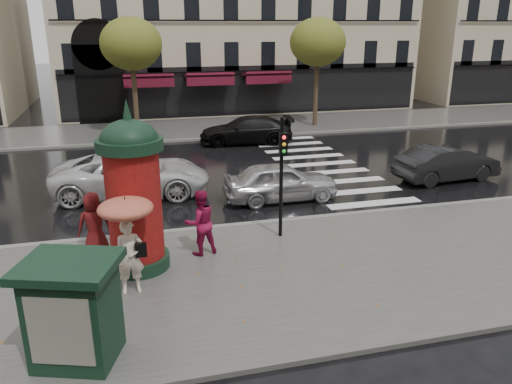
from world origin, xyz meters
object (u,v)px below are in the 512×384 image
object	(u,v)px
newsstand	(74,310)
car_silver	(280,181)
traffic_light	(282,167)
car_white	(132,174)
car_darkgrey	(447,163)
car_black	(246,130)
woman_red	(200,222)
woman_umbrella	(127,230)
morris_column	(133,191)
man_burgundy	(94,225)

from	to	relation	value
newsstand	car_silver	xyz separation A→B (m)	(6.54, 8.11, -0.46)
traffic_light	car_white	size ratio (longest dim) A/B	0.62
car_darkgrey	car_black	world-z (taller)	car_black
traffic_light	newsstand	size ratio (longest dim) A/B	1.74
newsstand	car_silver	size ratio (longest dim) A/B	0.50
car_darkgrey	car_white	xyz separation A→B (m)	(-12.77, 1.31, 0.08)
woman_red	car_darkgrey	size ratio (longest dim) A/B	0.42
woman_umbrella	car_black	distance (m)	16.52
woman_umbrella	woman_red	distance (m)	2.64
morris_column	car_silver	xyz separation A→B (m)	(5.29, 4.47, -1.53)
man_burgundy	car_black	world-z (taller)	man_burgundy
newsstand	car_white	distance (m)	10.16
woman_red	traffic_light	bearing A→B (deg)	179.69
car_white	car_black	distance (m)	9.73
woman_umbrella	car_darkgrey	world-z (taller)	woman_umbrella
man_burgundy	car_black	bearing A→B (deg)	-132.31
man_burgundy	car_darkgrey	xyz separation A→B (m)	(13.86, 4.14, -0.31)
traffic_light	car_darkgrey	distance (m)	9.63
man_burgundy	car_white	world-z (taller)	man_burgundy
car_silver	woman_umbrella	bearing A→B (deg)	135.90
newsstand	car_white	bearing A→B (deg)	83.02
traffic_light	car_white	xyz separation A→B (m)	(-4.24, 5.48, -1.51)
car_black	morris_column	bearing A→B (deg)	-16.51
car_darkgrey	car_white	size ratio (longest dim) A/B	0.76
woman_red	newsstand	bearing A→B (deg)	40.75
morris_column	woman_red	bearing A→B (deg)	12.82
woman_red	car_silver	size ratio (longest dim) A/B	0.44
traffic_light	car_silver	world-z (taller)	traffic_light
woman_umbrella	car_black	bearing A→B (deg)	67.06
woman_umbrella	car_silver	bearing A→B (deg)	46.38
traffic_light	newsstand	distance (m)	7.23
man_burgundy	car_white	distance (m)	5.57
man_burgundy	newsstand	world-z (taller)	newsstand
woman_red	car_black	distance (m)	14.24
woman_red	car_black	xyz separation A→B (m)	(4.51, 13.51, -0.32)
morris_column	car_black	xyz separation A→B (m)	(6.23, 13.90, -1.51)
traffic_light	car_darkgrey	world-z (taller)	traffic_light
morris_column	car_darkgrey	world-z (taller)	morris_column
car_darkgrey	car_black	distance (m)	10.94
car_silver	car_darkgrey	xyz separation A→B (m)	(7.46, 0.65, 0.01)
man_burgundy	car_silver	xyz separation A→B (m)	(6.40, 3.50, -0.32)
morris_column	newsstand	distance (m)	4.00
woman_umbrella	newsstand	size ratio (longest dim) A/B	1.17
traffic_light	car_black	bearing A→B (deg)	81.19
man_burgundy	car_white	size ratio (longest dim) A/B	0.31
newsstand	car_white	size ratio (longest dim) A/B	0.36
woman_umbrella	man_burgundy	size ratio (longest dim) A/B	1.32
newsstand	woman_red	bearing A→B (deg)	53.68
woman_red	man_burgundy	distance (m)	2.88
woman_red	car_white	world-z (taller)	woman_red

